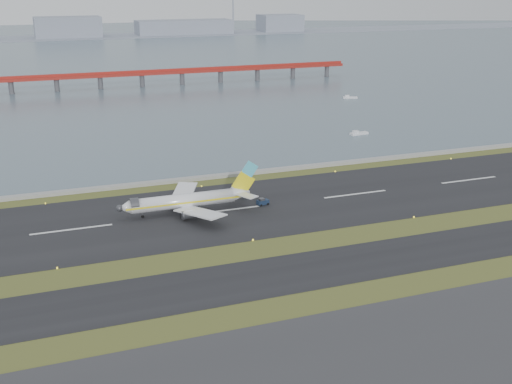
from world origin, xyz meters
The scene contains 11 objects.
ground centered at (0.00, 0.00, 0.00)m, with size 1000.00×1000.00×0.00m, color #364619.
taxiway_strip centered at (0.00, -12.00, 0.05)m, with size 1000.00×18.00×0.10m, color black.
runway_strip centered at (0.00, 30.00, 0.05)m, with size 1000.00×45.00×0.10m, color black.
seawall centered at (0.00, 60.00, 0.50)m, with size 1000.00×2.50×1.00m, color gray.
bay_water centered at (0.00, 460.00, 0.00)m, with size 1400.00×800.00×1.30m, color #485A67.
red_pier centered at (20.00, 250.00, 7.28)m, with size 260.00×5.00×10.20m.
far_shoreline centered at (13.62, 620.00, 6.07)m, with size 1400.00×80.00×60.50m.
airliner centered at (-9.26, 32.00, 3.46)m, with size 38.52×32.89×12.80m.
pushback_tug centered at (11.37, 30.66, 1.00)m, with size 3.52×2.47×2.06m.
workboat_near centered at (78.20, 96.91, 0.59)m, with size 7.92×3.20×1.87m.
workboat_far centered at (115.16, 172.74, 0.57)m, with size 7.76×5.06×1.81m.
Camera 1 is at (-48.76, -125.57, 59.13)m, focal length 45.00 mm.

